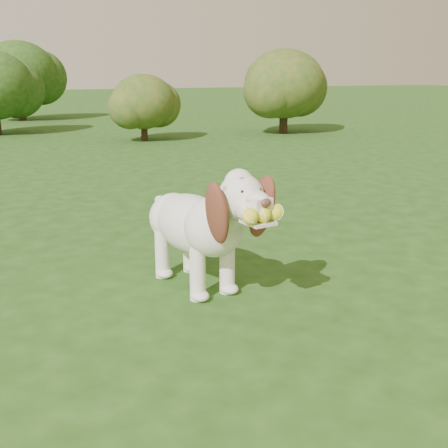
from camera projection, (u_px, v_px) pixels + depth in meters
name	position (u px, v px, depth m)	size (l,w,h in m)	color
ground	(182.00, 290.00, 3.53)	(80.00, 80.00, 0.00)	#1D3E11
dog	(201.00, 222.00, 3.43)	(0.54, 1.27, 0.83)	white
shrub_c	(143.00, 102.00, 10.84)	(1.23, 1.23, 1.28)	#382314
shrub_i	(18.00, 74.00, 15.22)	(2.06, 2.06, 2.13)	#382314
shrub_d	(284.00, 84.00, 12.10)	(1.73, 1.73, 1.80)	#382314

